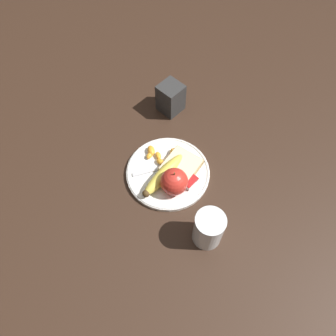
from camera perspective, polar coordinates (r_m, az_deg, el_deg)
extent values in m
plane|color=#332116|center=(0.93, 0.00, -1.02)|extent=(3.00, 3.00, 0.00)
cylinder|color=white|center=(0.92, 0.00, -0.83)|extent=(0.23, 0.23, 0.01)
torus|color=white|center=(0.92, 0.00, -0.64)|extent=(0.23, 0.23, 0.01)
cylinder|color=silver|center=(0.81, 7.07, -10.47)|extent=(0.07, 0.07, 0.11)
cylinder|color=yellow|center=(0.81, 7.01, -10.68)|extent=(0.06, 0.06, 0.09)
sphere|color=red|center=(0.86, 1.09, -2.38)|extent=(0.07, 0.07, 0.07)
cylinder|color=brown|center=(0.82, 1.13, -1.01)|extent=(0.00, 0.00, 0.01)
ellipsoid|color=#E0CC4C|center=(0.89, -0.72, -1.11)|extent=(0.16, 0.05, 0.04)
sphere|color=#473319|center=(0.87, -3.85, -4.45)|extent=(0.02, 0.02, 0.02)
cube|color=tan|center=(0.91, 2.30, 0.34)|extent=(0.11, 0.11, 0.02)
cube|color=beige|center=(0.91, 2.30, 0.34)|extent=(0.11, 0.10, 0.02)
cube|color=silver|center=(0.92, -2.65, -0.32)|extent=(0.11, 0.07, 0.00)
cube|color=silver|center=(0.93, 2.32, 0.98)|extent=(0.06, 0.05, 0.00)
cube|color=white|center=(0.89, 3.72, -2.34)|extent=(0.04, 0.03, 0.02)
cube|color=#B21E1E|center=(0.88, 3.76, -2.01)|extent=(0.04, 0.03, 0.00)
ellipsoid|color=#F9A32D|center=(0.94, -2.95, 3.06)|extent=(0.03, 0.04, 0.02)
ellipsoid|color=#F9A32D|center=(0.94, -1.72, 2.19)|extent=(0.03, 0.03, 0.01)
ellipsoid|color=#F9A32D|center=(0.94, 0.94, 2.61)|extent=(0.04, 0.04, 0.02)
ellipsoid|color=#F9A32D|center=(0.92, -1.26, 1.05)|extent=(0.02, 0.03, 0.02)
ellipsoid|color=#F9A32D|center=(0.94, -3.08, 2.34)|extent=(0.03, 0.02, 0.01)
cube|color=#2D2D2D|center=(1.03, 0.46, 12.10)|extent=(0.07, 0.07, 0.10)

